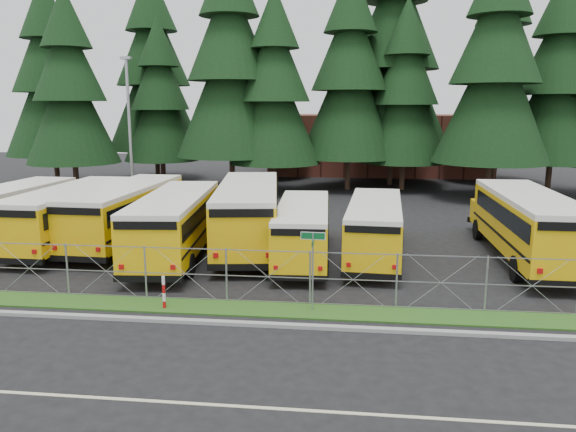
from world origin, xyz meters
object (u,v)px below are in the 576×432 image
Objects in this scene: bus_east at (526,227)px; light_standard at (130,127)px; bus_0 at (9,216)px; bus_2 at (129,214)px; bus_5 at (303,231)px; striped_bollard at (164,293)px; bus_6 at (375,229)px; bus_1 at (74,216)px; street_sign at (313,255)px; bus_4 at (249,216)px; bus_3 at (177,225)px.

bus_east is 1.17× the size of light_standard.
bus_2 is at bearing 12.63° from bus_0.
bus_5 is 0.98× the size of light_standard.
bus_0 is at bearing 142.94° from striped_bollard.
bus_0 is 0.97× the size of bus_2.
bus_5 is 8.26× the size of striped_bollard.
bus_2 reaches higher than bus_6.
light_standard is (-16.16, 11.28, 4.17)m from bus_6.
bus_1 reaches higher than bus_6.
striped_bollard is (-5.13, -0.35, -1.43)m from street_sign.
bus_0 is 17.88m from street_sign.
bus_2 is 13.38m from street_sign.
bus_4 reaches higher than striped_bollard.
striped_bollard is 0.12× the size of light_standard.
bus_4 is at bearing 4.08° from bus_1.
bus_4 is 9.11m from striped_bollard.
bus_2 is 9.56× the size of striped_bollard.
bus_5 is (5.85, 0.31, -0.19)m from bus_3.
bus_4 is at bearing 0.28° from bus_2.
bus_3 is 9.18m from bus_6.
bus_1 reaches higher than bus_0.
bus_2 is at bearing 138.77° from street_sign.
light_standard is (-12.89, 11.93, 4.20)m from bus_5.
bus_2 reaches higher than bus_0.
striped_bollard is at bearing -123.14° from bus_5.
bus_0 is at bearing -169.06° from bus_2.
bus_2 is 0.94× the size of bus_4.
striped_bollard is (-14.27, -8.06, -0.96)m from bus_east.
bus_east reaches higher than bus_6.
bus_4 is at bearing 81.49° from striped_bollard.
bus_0 is 18.39m from bus_6.
bus_0 is 3.96× the size of street_sign.
bus_2 is 10.43m from striped_bollard.
street_sign reaches higher than striped_bollard.
bus_5 is 3.33m from bus_6.
striped_bollard is at bearing -106.24° from bus_4.
light_standard reaches higher than bus_1.
bus_east reaches higher than bus_1.
bus_0 is at bearing 173.26° from bus_5.
bus_6 is 10.81m from striped_bollard.
bus_1 is at bearing 147.29° from street_sign.
bus_east reaches higher than bus_5.
bus_3 is at bearing -4.92° from bus_0.
bus_5 is 18.06m from light_standard.
light_standard is at bearing 97.25° from bus_1.
bus_east reaches higher than striped_bollard.
bus_4 reaches higher than bus_0.
bus_2 is at bearing 118.25° from striped_bollard.
bus_0 is 13.69m from striped_bollard.
bus_1 is 6.12m from bus_3.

